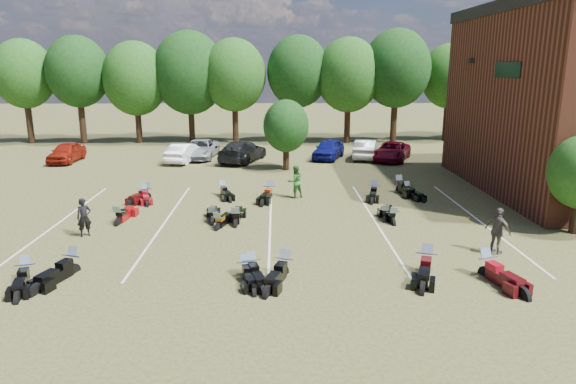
{
  "coord_description": "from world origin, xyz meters",
  "views": [
    {
      "loc": [
        -2.7,
        -20.37,
        7.26
      ],
      "look_at": [
        -2.13,
        4.0,
        1.2
      ],
      "focal_mm": 32.0,
      "sensor_mm": 36.0,
      "label": 1
    }
  ],
  "objects_px": {
    "car_4": "(329,149)",
    "person_green": "(295,181)",
    "person_black": "(84,217)",
    "motorcycle_7": "(119,224)",
    "person_grey": "(498,231)",
    "motorcycle_14": "(147,198)",
    "motorcycle_3": "(252,276)",
    "motorcycle_0": "(27,281)",
    "car_0": "(67,152)"
  },
  "relations": [
    {
      "from": "car_0",
      "to": "car_4",
      "type": "height_order",
      "value": "car_4"
    },
    {
      "from": "person_green",
      "to": "motorcycle_0",
      "type": "relative_size",
      "value": 0.84
    },
    {
      "from": "person_grey",
      "to": "person_black",
      "type": "bearing_deg",
      "value": 47.74
    },
    {
      "from": "person_green",
      "to": "car_4",
      "type": "bearing_deg",
      "value": -129.04
    },
    {
      "from": "motorcycle_3",
      "to": "motorcycle_14",
      "type": "xyz_separation_m",
      "value": [
        -6.32,
        10.98,
        0.0
      ]
    },
    {
      "from": "car_4",
      "to": "motorcycle_0",
      "type": "height_order",
      "value": "car_4"
    },
    {
      "from": "motorcycle_3",
      "to": "motorcycle_14",
      "type": "bearing_deg",
      "value": 104.51
    },
    {
      "from": "car_0",
      "to": "motorcycle_0",
      "type": "height_order",
      "value": "car_0"
    },
    {
      "from": "person_grey",
      "to": "person_green",
      "type": "bearing_deg",
      "value": 6.52
    },
    {
      "from": "motorcycle_3",
      "to": "motorcycle_7",
      "type": "xyz_separation_m",
      "value": [
        -6.5,
        6.17,
        0.0
      ]
    },
    {
      "from": "person_green",
      "to": "motorcycle_3",
      "type": "distance_m",
      "value": 11.18
    },
    {
      "from": "car_4",
      "to": "motorcycle_3",
      "type": "distance_m",
      "value": 23.77
    },
    {
      "from": "person_green",
      "to": "motorcycle_3",
      "type": "xyz_separation_m",
      "value": [
        -1.95,
        -10.97,
        -0.93
      ]
    },
    {
      "from": "person_black",
      "to": "motorcycle_7",
      "type": "relative_size",
      "value": 0.74
    },
    {
      "from": "motorcycle_7",
      "to": "motorcycle_14",
      "type": "height_order",
      "value": "motorcycle_7"
    },
    {
      "from": "person_grey",
      "to": "motorcycle_3",
      "type": "xyz_separation_m",
      "value": [
        -9.57,
        -2.0,
        -0.93
      ]
    },
    {
      "from": "person_green",
      "to": "motorcycle_0",
      "type": "distance_m",
      "value": 14.89
    },
    {
      "from": "person_green",
      "to": "motorcycle_3",
      "type": "height_order",
      "value": "person_green"
    },
    {
      "from": "person_green",
      "to": "motorcycle_0",
      "type": "xyz_separation_m",
      "value": [
        -9.69,
        -11.27,
        -0.93
      ]
    },
    {
      "from": "person_green",
      "to": "motorcycle_3",
      "type": "relative_size",
      "value": 0.85
    },
    {
      "from": "car_0",
      "to": "motorcycle_3",
      "type": "xyz_separation_m",
      "value": [
        15.15,
        -22.26,
        -0.75
      ]
    },
    {
      "from": "car_4",
      "to": "person_black",
      "type": "relative_size",
      "value": 2.66
    },
    {
      "from": "person_black",
      "to": "motorcycle_7",
      "type": "distance_m",
      "value": 2.08
    },
    {
      "from": "car_4",
      "to": "person_green",
      "type": "height_order",
      "value": "person_green"
    },
    {
      "from": "car_4",
      "to": "motorcycle_7",
      "type": "height_order",
      "value": "car_4"
    },
    {
      "from": "person_black",
      "to": "person_grey",
      "type": "distance_m",
      "value": 17.19
    },
    {
      "from": "person_grey",
      "to": "motorcycle_3",
      "type": "height_order",
      "value": "person_grey"
    },
    {
      "from": "person_black",
      "to": "motorcycle_3",
      "type": "relative_size",
      "value": 0.78
    },
    {
      "from": "person_grey",
      "to": "motorcycle_14",
      "type": "xyz_separation_m",
      "value": [
        -15.89,
        8.98,
        -0.93
      ]
    },
    {
      "from": "motorcycle_0",
      "to": "car_4",
      "type": "bearing_deg",
      "value": 45.65
    },
    {
      "from": "motorcycle_3",
      "to": "person_black",
      "type": "bearing_deg",
      "value": 133.26
    },
    {
      "from": "car_4",
      "to": "person_grey",
      "type": "distance_m",
      "value": 21.69
    },
    {
      "from": "motorcycle_0",
      "to": "person_black",
      "type": "bearing_deg",
      "value": 70.51
    },
    {
      "from": "person_black",
      "to": "motorcycle_14",
      "type": "bearing_deg",
      "value": 48.78
    },
    {
      "from": "motorcycle_3",
      "to": "person_green",
      "type": "bearing_deg",
      "value": 64.51
    },
    {
      "from": "car_0",
      "to": "motorcycle_14",
      "type": "distance_m",
      "value": 14.34
    },
    {
      "from": "car_4",
      "to": "person_green",
      "type": "distance_m",
      "value": 12.63
    },
    {
      "from": "person_green",
      "to": "person_grey",
      "type": "xyz_separation_m",
      "value": [
        7.62,
        -8.97,
        0.01
      ]
    },
    {
      "from": "car_0",
      "to": "motorcycle_3",
      "type": "distance_m",
      "value": 26.94
    },
    {
      "from": "car_0",
      "to": "car_4",
      "type": "xyz_separation_m",
      "value": [
        20.21,
        0.95,
        0.02
      ]
    },
    {
      "from": "car_0",
      "to": "person_black",
      "type": "distance_m",
      "value": 19.34
    },
    {
      "from": "car_4",
      "to": "motorcycle_7",
      "type": "xyz_separation_m",
      "value": [
        -11.55,
        -17.04,
        -0.77
      ]
    },
    {
      "from": "car_0",
      "to": "person_black",
      "type": "bearing_deg",
      "value": -66.18
    },
    {
      "from": "car_0",
      "to": "car_4",
      "type": "distance_m",
      "value": 20.23
    },
    {
      "from": "car_0",
      "to": "person_grey",
      "type": "relative_size",
      "value": 2.35
    },
    {
      "from": "person_black",
      "to": "person_green",
      "type": "distance_m",
      "value": 11.38
    },
    {
      "from": "person_grey",
      "to": "motorcycle_0",
      "type": "height_order",
      "value": "person_grey"
    },
    {
      "from": "motorcycle_0",
      "to": "motorcycle_7",
      "type": "xyz_separation_m",
      "value": [
        1.25,
        6.46,
        0.0
      ]
    },
    {
      "from": "person_grey",
      "to": "motorcycle_0",
      "type": "bearing_deg",
      "value": 63.73
    },
    {
      "from": "motorcycle_14",
      "to": "car_4",
      "type": "bearing_deg",
      "value": 66.51
    }
  ]
}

